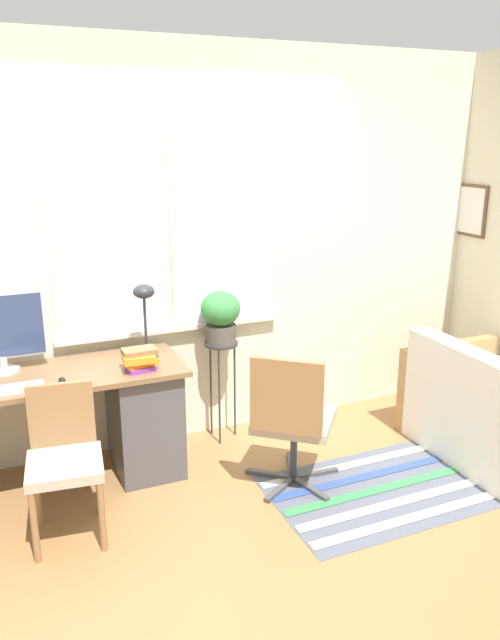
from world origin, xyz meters
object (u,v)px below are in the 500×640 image
Objects in this scene: office_chair_swivel at (292,419)px; plant_stand at (221,357)px; keyboard at (4,390)px; desk_lamp at (144,302)px; book_stack at (140,359)px; desk_chair_wooden at (64,457)px; potted_plant at (221,315)px; monitor at (0,331)px; mouse at (62,380)px.

office_chair_swivel reaches higher than plant_stand.
plant_stand is at bearing 14.54° from keyboard.
desk_lamp is 0.37m from book_stack.
desk_chair_wooden is 1.44m from potted_plant.
desk_chair_wooden is at bearing -137.17° from desk_lamp.
desk_chair_wooden is (0.24, -0.66, -0.54)m from monitor.
keyboard is at bearing -177.99° from book_stack.
monitor is 0.63× the size of desk_chair_wooden.
monitor is 7.81× the size of mouse.
monitor is at bearing 14.32° from office_chair_swivel.
office_chair_swivel reaches higher than keyboard.
potted_plant is at bearing 1.69° from monitor.
desk_lamp is 0.76m from plant_stand.
office_chair_swivel is (1.27, -0.42, -0.30)m from mouse.
desk_lamp reaches higher than mouse.
desk_lamp is at bearing 65.20° from book_stack.
plant_stand is at bearing 18.20° from mouse.
office_chair_swivel is 2.48× the size of potted_plant.
potted_plant is (1.42, 0.37, 0.17)m from keyboard.
monitor is 0.89m from desk_chair_wooden.
desk_lamp is at bearing -165.80° from potted_plant.
monitor reaches higher than desk_chair_wooden.
monitor reaches higher than plant_stand.
keyboard is 0.91× the size of desk_lamp.
book_stack is at bearing 2.01° from keyboard.
potted_plant reaches higher than plant_stand.
book_stack is at bearing 2.87° from mouse.
potted_plant is (-0.16, 0.79, 0.46)m from office_chair_swivel.
potted_plant is at bearing 14.20° from desk_lamp.
monitor reaches higher than keyboard.
book_stack is 0.76m from plant_stand.
book_stack is 0.25× the size of office_chair_swivel.
keyboard is 0.52m from desk_chair_wooden.
monitor is 0.71× the size of plant_stand.
office_chair_swivel is (1.32, -0.08, 0.00)m from desk_chair_wooden.
office_chair_swivel reaches higher than book_stack.
plant_stand is at bearing 14.20° from desk_lamp.
potted_plant reaches higher than mouse.
monitor is 0.50m from mouse.
keyboard is at bearing -165.25° from desk_lamp.
desk_lamp reaches higher than keyboard.
monitor is 0.86m from desk_lamp.
office_chair_swivel is at bearing -28.84° from book_stack.
desk_chair_wooden reaches higher than mouse.
potted_plant is at bearing -39.00° from office_chair_swivel.
desk_chair_wooden is 2.27× the size of potted_plant.
monitor is 1.46m from plant_stand.
potted_plant is at bearing 14.54° from keyboard.
plant_stand is (1.11, 0.37, -0.14)m from mouse.
potted_plant is at bearing 27.73° from book_stack.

